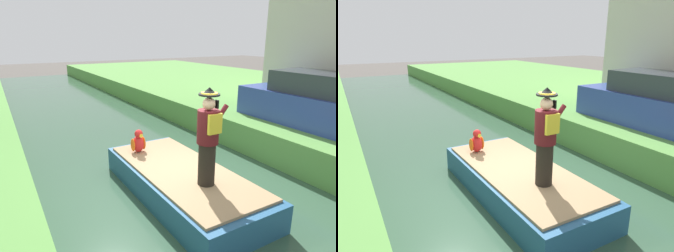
% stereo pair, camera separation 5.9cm
% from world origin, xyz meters
% --- Properties ---
extents(ground_plane, '(80.00, 80.00, 0.00)m').
position_xyz_m(ground_plane, '(0.00, 0.00, 0.00)').
color(ground_plane, '#4C4742').
extents(canal_water, '(5.68, 48.00, 0.10)m').
position_xyz_m(canal_water, '(0.00, 0.00, 0.05)').
color(canal_water, '#33513D').
rests_on(canal_water, ground).
extents(boat, '(1.82, 4.21, 0.61)m').
position_xyz_m(boat, '(0.00, 0.02, 0.40)').
color(boat, '#23517A').
rests_on(boat, canal_water).
extents(person_pirate, '(0.61, 0.42, 1.85)m').
position_xyz_m(person_pirate, '(0.04, -0.78, 1.64)').
color(person_pirate, black).
rests_on(person_pirate, boat).
extents(parrot_plush, '(0.36, 0.34, 0.57)m').
position_xyz_m(parrot_plush, '(-0.37, 1.39, 0.95)').
color(parrot_plush, red).
rests_on(parrot_plush, boat).
extents(parked_car_blue, '(1.73, 4.01, 1.50)m').
position_xyz_m(parked_car_blue, '(4.63, 0.44, 1.60)').
color(parked_car_blue, '#2D4293').
rests_on(parked_car_blue, grass_bank_far).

